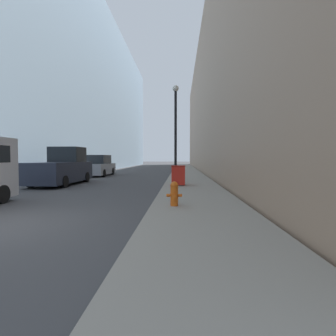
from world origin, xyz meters
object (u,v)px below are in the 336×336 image
at_px(lamppost, 176,128).
at_px(parked_sedan_near, 99,166).
at_px(fire_hydrant, 174,193).
at_px(pickup_truck, 62,169).
at_px(trash_bin, 178,175).

xyz_separation_m(lamppost, parked_sedan_near, (-6.78, 5.99, -2.58)).
bearing_deg(fire_hydrant, pickup_truck, 133.03).
bearing_deg(lamppost, fire_hydrant, -89.13).
relative_size(fire_hydrant, parked_sedan_near, 0.16).
distance_m(lamppost, parked_sedan_near, 9.41).
xyz_separation_m(fire_hydrant, parked_sedan_near, (-6.91, 14.50, 0.30)).
bearing_deg(pickup_truck, lamppost, 10.58).
xyz_separation_m(lamppost, pickup_truck, (-6.66, -1.24, -2.47)).
bearing_deg(lamppost, parked_sedan_near, 138.55).
xyz_separation_m(trash_bin, parked_sedan_near, (-6.98, 8.61, 0.15)).
xyz_separation_m(fire_hydrant, trash_bin, (0.07, 5.89, 0.15)).
height_order(lamppost, pickup_truck, lamppost).
height_order(trash_bin, pickup_truck, pickup_truck).
height_order(pickup_truck, parked_sedan_near, pickup_truck).
xyz_separation_m(fire_hydrant, lamppost, (-0.13, 8.51, 2.88)).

